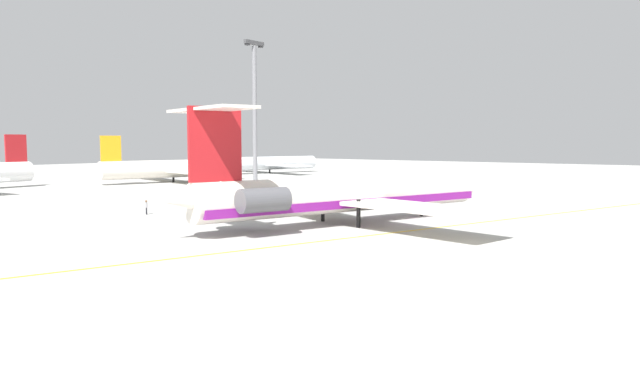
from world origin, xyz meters
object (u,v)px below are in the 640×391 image
(airliner_mid_right, at_px, (177,169))
(ground_crew_near_tail, at_px, (348,194))
(ground_crew_near_nose, at_px, (321,194))
(ground_crew_portside, at_px, (146,205))
(safety_cone_nose, at_px, (415,200))
(light_mast, at_px, (255,112))
(airliner_far_right, at_px, (272,163))
(main_jetliner, at_px, (340,194))

(airliner_mid_right, xyz_separation_m, ground_crew_near_tail, (-11.46, -54.94, -1.93))
(ground_crew_near_nose, bearing_deg, ground_crew_portside, -75.28)
(safety_cone_nose, relative_size, light_mast, 0.02)
(airliner_far_right, bearing_deg, airliner_mid_right, -154.90)
(ground_crew_near_nose, bearing_deg, main_jetliner, -18.22)
(airliner_mid_right, xyz_separation_m, ground_crew_portside, (-40.22, -45.24, -1.87))
(ground_crew_near_tail, distance_m, safety_cone_nose, 10.02)
(ground_crew_near_nose, relative_size, ground_crew_portside, 1.00)
(safety_cone_nose, height_order, light_mast, light_mast)
(airliner_far_right, xyz_separation_m, ground_crew_near_tail, (-52.67, -64.62, -1.84))
(ground_crew_portside, bearing_deg, ground_crew_near_tail, 166.15)
(airliner_mid_right, relative_size, ground_crew_near_nose, 19.15)
(main_jetliner, relative_size, light_mast, 1.65)
(main_jetliner, distance_m, safety_cone_nose, 26.93)
(ground_crew_near_nose, xyz_separation_m, safety_cone_nose, (7.68, -11.78, -0.84))
(ground_crew_portside, xyz_separation_m, safety_cone_nose, (33.89, -18.27, -0.85))
(main_jetliner, height_order, ground_crew_portside, main_jetliner)
(ground_crew_near_tail, bearing_deg, main_jetliner, 117.69)
(airliner_mid_right, distance_m, safety_cone_nose, 63.88)
(main_jetliner, bearing_deg, ground_crew_portside, 123.47)
(ground_crew_near_nose, relative_size, light_mast, 0.07)
(safety_cone_nose, distance_m, light_mast, 29.11)
(main_jetliner, relative_size, ground_crew_portside, 23.08)
(light_mast, bearing_deg, safety_cone_nose, -70.10)
(airliner_mid_right, relative_size, light_mast, 1.37)
(main_jetliner, height_order, ground_crew_near_tail, main_jetliner)
(airliner_mid_right, height_order, ground_crew_portside, airliner_mid_right)
(airliner_far_right, bearing_deg, ground_crew_near_nose, -120.08)
(airliner_far_right, xyz_separation_m, ground_crew_near_nose, (-55.21, -61.40, -1.78))
(airliner_mid_right, height_order, light_mast, light_mast)
(airliner_far_right, relative_size, light_mast, 1.32)
(ground_crew_near_nose, relative_size, safety_cone_nose, 3.21)
(airliner_far_right, distance_m, ground_crew_portside, 98.23)
(safety_cone_nose, xyz_separation_m, light_mast, (-8.81, 24.33, 13.33))
(airliner_far_right, bearing_deg, ground_crew_near_tail, -117.30)
(ground_crew_near_tail, xyz_separation_m, light_mast, (-3.67, 15.76, 12.54))
(airliner_mid_right, bearing_deg, main_jetliner, -102.38)
(airliner_mid_right, bearing_deg, light_mast, -98.30)
(ground_crew_near_nose, height_order, ground_crew_portside, ground_crew_portside)
(airliner_mid_right, height_order, airliner_far_right, airliner_mid_right)
(ground_crew_near_tail, height_order, safety_cone_nose, ground_crew_near_tail)
(main_jetliner, height_order, safety_cone_nose, main_jetliner)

